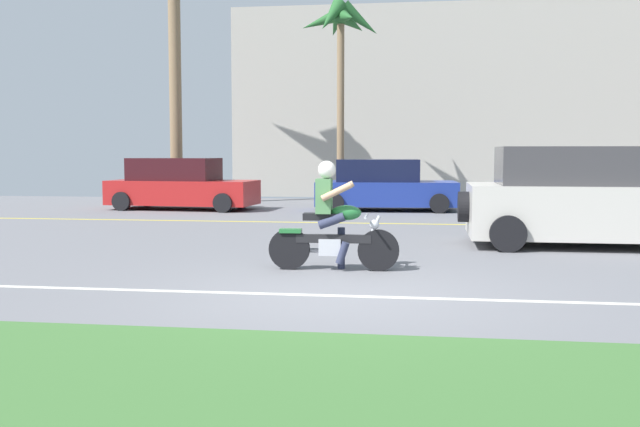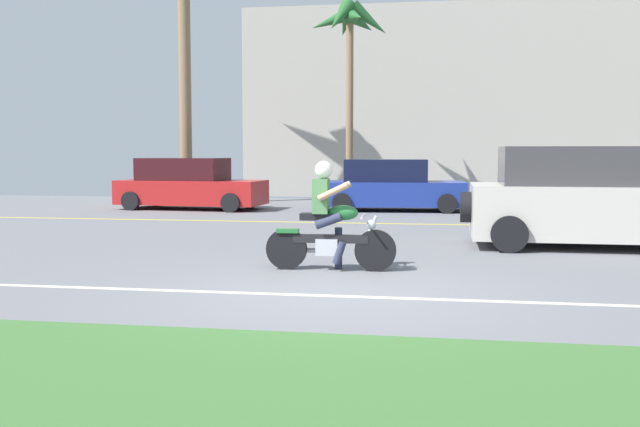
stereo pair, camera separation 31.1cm
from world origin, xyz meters
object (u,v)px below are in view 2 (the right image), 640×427
Objects in this scene: motorcyclist at (329,224)px; parked_car_1 at (391,187)px; palm_tree_1 at (350,32)px; parked_car_2 at (581,191)px; parked_car_0 at (189,185)px; suv_nearby at (593,198)px.

parked_car_1 is (0.10, 11.16, 0.03)m from motorcyclist.
motorcyclist is at bearing -90.51° from parked_car_1.
palm_tree_1 is (-1.55, 2.37, 4.94)m from parked_car_1.
motorcyclist is 11.51m from parked_car_2.
motorcyclist is 11.16m from parked_car_1.
motorcyclist is at bearing -117.41° from parked_car_2.
motorcyclist is 0.43× the size of parked_car_0.
parked_car_1 is at bearing 89.49° from motorcyclist.
parked_car_1 reaches higher than parked_car_2.
suv_nearby is at bearing 38.13° from motorcyclist.
palm_tree_1 reaches higher than parked_car_2.
parked_car_0 is (-10.31, 7.29, -0.17)m from suv_nearby.
palm_tree_1 reaches higher than parked_car_1.
suv_nearby is at bearing -60.42° from palm_tree_1.
parked_car_0 reaches higher than parked_car_1.
parked_car_0 reaches higher than parked_car_2.
parked_car_1 is 0.64× the size of palm_tree_1.
parked_car_2 is (0.99, 6.84, -0.21)m from suv_nearby.
parked_car_2 is at bearing 62.59° from motorcyclist.
parked_car_2 is 9.01m from palm_tree_1.
parked_car_2 is at bearing -10.30° from parked_car_1.
suv_nearby reaches higher than parked_car_1.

